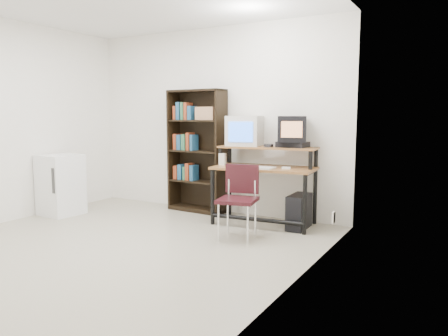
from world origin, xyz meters
The scene contains 17 objects.
floor centered at (0.00, 0.00, -0.01)m, with size 4.00×4.00×0.01m, color #B4AD95.
back_wall centered at (0.00, 2.00, 1.30)m, with size 4.00×0.01×2.60m, color white.
right_wall centered at (2.00, 0.00, 1.30)m, with size 0.01×4.00×2.60m, color white.
computer_desk centered at (0.97, 1.62, 0.69)m, with size 1.32×0.75×0.98m.
crt_monitor centered at (0.62, 1.74, 1.17)m, with size 0.50×0.50×0.40m.
vcr centered at (1.28, 1.78, 1.01)m, with size 0.36×0.26×0.08m, color black.
crt_tv centered at (1.28, 1.76, 1.21)m, with size 0.43×0.42×0.32m.
cd_spindle centered at (0.99, 1.68, 0.99)m, with size 0.12×0.12×0.05m, color #26262B.
keyboard centered at (0.93, 1.43, 0.74)m, with size 0.47×0.21×0.04m, color beige.
mousepad centered at (1.30, 1.55, 0.72)m, with size 0.22×0.18×0.01m, color black.
mouse centered at (1.29, 1.55, 0.74)m, with size 0.10×0.06×0.03m, color white.
desk_speaker centered at (0.42, 1.51, 0.80)m, with size 0.08×0.07×0.17m, color beige.
pc_tower centered at (1.44, 1.61, 0.21)m, with size 0.20×0.45×0.42m, color black.
school_chair centered at (0.97, 0.92, 0.50)m, with size 0.48×0.48×0.82m.
bookshelf centered at (-0.19, 1.86, 0.89)m, with size 0.88×0.34×1.74m.
mini_fridge centered at (-1.72, 0.71, 0.42)m, with size 0.52×0.54×0.84m.
wall_outlet centered at (1.99, 1.15, 0.30)m, with size 0.02×0.08×0.12m, color beige.
Camera 1 is at (3.21, -3.38, 1.38)m, focal length 35.00 mm.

